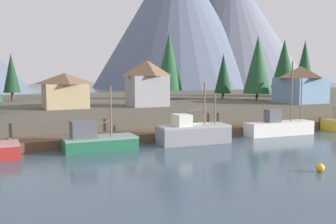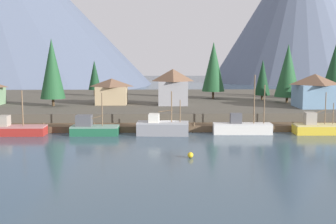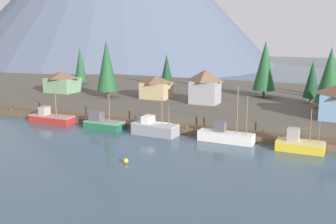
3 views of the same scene
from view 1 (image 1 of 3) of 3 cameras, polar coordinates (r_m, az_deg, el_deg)
ground_plane at (r=64.97m, az=-4.78°, el=-1.66°), size 400.00×400.00×1.00m
dock at (r=48.42m, az=2.46°, el=-3.02°), size 80.00×4.00×1.60m
shoreline_bank at (r=76.11m, az=-7.85°, el=0.73°), size 400.00×56.00×2.50m
mountain_east_peak at (r=212.98m, az=1.18°, el=13.45°), size 87.16×87.16×72.40m
mountain_far_ridge at (r=226.00m, az=8.93°, el=11.99°), size 84.84×84.84×64.95m
fishing_boat_green at (r=40.73m, az=-10.16°, el=-4.06°), size 7.34×3.17×6.54m
fishing_boat_grey at (r=44.32m, az=3.51°, el=-2.98°), size 8.13×3.68×6.77m
fishing_boat_white at (r=51.80m, az=15.57°, el=-2.05°), size 9.18×2.67×9.24m
house_tan at (r=61.12m, az=-14.52°, el=3.04°), size 6.43×5.70×5.23m
house_blue at (r=73.03m, az=18.44°, el=3.81°), size 7.02×7.28×6.37m
house_grey at (r=62.67m, az=-3.01°, el=4.21°), size 6.06×4.95×7.20m
conifer_near_left at (r=81.05m, az=7.92°, el=5.49°), size 3.52×3.52×9.04m
conifer_mid_left at (r=89.87m, az=18.96°, el=6.33°), size 4.49×4.49×12.04m
conifer_mid_right at (r=79.88m, az=-21.50°, el=5.22°), size 3.09×3.09×8.82m
conifer_back_right at (r=92.90m, az=16.28°, el=6.67°), size 5.52×5.52×12.55m
conifer_centre at (r=78.59m, az=0.13°, el=7.24°), size 5.22×5.22×13.03m
conifer_far_left at (r=78.19m, az=12.71°, el=6.63°), size 5.36×5.36×12.22m
channel_buoy at (r=34.05m, az=20.94°, el=-7.45°), size 0.70×0.70×0.70m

